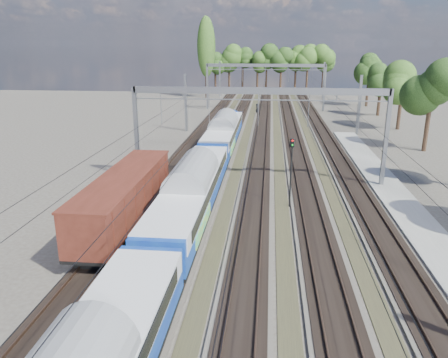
# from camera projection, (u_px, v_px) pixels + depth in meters

# --- Properties ---
(track_bed) EXTENTS (21.00, 130.00, 0.34)m
(track_bed) POSITION_uv_depth(u_px,v_px,m) (260.00, 147.00, 55.84)
(track_bed) COLOR #47423A
(track_bed) RESTS_ON ground
(platform) EXTENTS (3.00, 70.00, 0.30)m
(platform) POSITION_uv_depth(u_px,v_px,m) (422.00, 229.00, 30.89)
(platform) COLOR gray
(platform) RESTS_ON ground
(catenary) EXTENTS (25.65, 130.00, 9.00)m
(catenary) POSITION_uv_depth(u_px,v_px,m) (265.00, 91.00, 61.23)
(catenary) COLOR slate
(catenary) RESTS_ON ground
(tree_belt) EXTENTS (39.56, 98.86, 11.55)m
(tree_belt) POSITION_uv_depth(u_px,v_px,m) (301.00, 65.00, 95.16)
(tree_belt) COLOR black
(tree_belt) RESTS_ON ground
(poplar) EXTENTS (4.40, 4.40, 19.04)m
(poplar) POSITION_uv_depth(u_px,v_px,m) (206.00, 47.00, 104.11)
(poplar) COLOR black
(poplar) RESTS_ON ground
(emu_train) EXTENTS (3.16, 66.86, 4.63)m
(emu_train) POSITION_uv_depth(u_px,v_px,m) (191.00, 187.00, 31.84)
(emu_train) COLOR black
(emu_train) RESTS_ON ground
(freight_boxcar) EXTENTS (3.08, 14.85, 3.83)m
(freight_boxcar) POSITION_uv_depth(u_px,v_px,m) (125.00, 197.00, 30.93)
(freight_boxcar) COLOR black
(freight_boxcar) RESTS_ON ground
(worker) EXTENTS (0.63, 0.80, 1.95)m
(worker) POSITION_uv_depth(u_px,v_px,m) (257.00, 109.00, 82.19)
(worker) COLOR black
(worker) RESTS_ON ground
(signal_near) EXTENTS (0.40, 0.38, 5.67)m
(signal_near) POSITION_uv_depth(u_px,v_px,m) (291.00, 164.00, 34.59)
(signal_near) COLOR black
(signal_near) RESTS_ON ground
(signal_far) EXTENTS (0.37, 0.34, 5.21)m
(signal_far) POSITION_uv_depth(u_px,v_px,m) (324.00, 86.00, 100.32)
(signal_far) COLOR black
(signal_far) RESTS_ON ground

